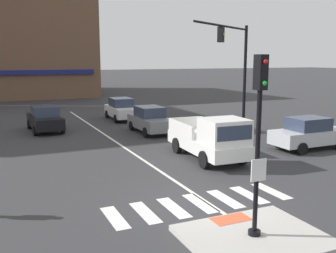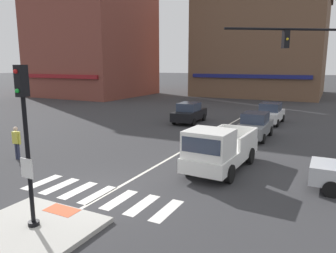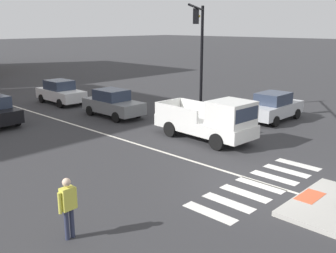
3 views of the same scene
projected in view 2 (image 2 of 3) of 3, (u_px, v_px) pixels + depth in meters
ground_plane at (97, 195)px, 11.76m from camera, size 300.00×300.00×0.00m
traffic_island at (34, 227)px, 9.29m from camera, size 3.50×2.86×0.15m
tactile_pad_front at (62, 210)px, 10.22m from camera, size 1.10×0.60×0.01m
signal_pole at (26, 132)px, 8.75m from camera, size 0.44×0.38×4.54m
crosswalk_stripe_a at (42, 182)px, 13.07m from camera, size 0.44×1.80×0.01m
crosswalk_stripe_b at (60, 186)px, 12.65m from camera, size 0.44×1.80×0.01m
crosswalk_stripe_c at (78, 190)px, 12.22m from camera, size 0.44×1.80×0.01m
crosswalk_stripe_d at (98, 195)px, 11.80m from camera, size 0.44×1.80×0.01m
crosswalk_stripe_e at (119, 200)px, 11.38m from camera, size 0.44×1.80×0.01m
crosswalk_stripe_f at (142, 205)px, 10.95m from camera, size 0.44×1.80×0.01m
crosswalk_stripe_g at (167, 210)px, 10.53m from camera, size 0.44×1.80×0.01m
lane_centre_line at (202, 140)px, 20.39m from camera, size 0.14×28.00×0.01m
traffic_light_mast at (328, 71)px, 15.34m from camera, size 5.53×3.71×6.53m
building_corner_left at (93, 25)px, 48.14m from camera, size 15.18×15.09×20.78m
building_corner_right at (264, 46)px, 50.26m from camera, size 18.16×18.77×14.94m
car_white_eastbound_distant at (270, 113)px, 25.89m from camera, size 1.91×4.13×1.64m
car_grey_eastbound_far at (255, 126)px, 20.76m from camera, size 1.85×4.10×1.64m
car_black_westbound_distant at (189, 113)px, 26.23m from camera, size 2.00×4.18×1.64m
pickup_truck_white_eastbound_mid at (219, 150)px, 14.20m from camera, size 2.23×5.18×2.08m
pedestrian_at_curb_left at (16, 140)px, 16.03m from camera, size 0.55×0.23×1.67m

